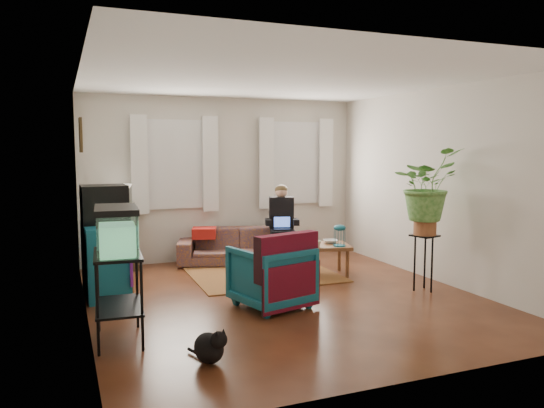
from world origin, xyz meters
name	(u,v)px	position (x,y,z in m)	size (l,w,h in m)	color
floor	(284,297)	(0.00, 0.00, 0.00)	(4.50, 5.00, 0.01)	#4F2B14
ceiling	(285,79)	(0.00, 0.00, 2.60)	(4.50, 5.00, 0.01)	white
wall_back	(224,179)	(0.00, 2.50, 1.30)	(4.50, 0.01, 2.60)	silver
wall_front	(415,215)	(0.00, -2.50, 1.30)	(4.50, 0.01, 2.60)	silver
wall_left	(83,197)	(-2.25, 0.00, 1.30)	(0.01, 5.00, 2.60)	silver
wall_right	(439,186)	(2.25, 0.00, 1.30)	(0.01, 5.00, 2.60)	silver
window_left	(175,164)	(-0.80, 2.48, 1.55)	(1.08, 0.04, 1.38)	white
window_right	(295,163)	(1.25, 2.48, 1.55)	(1.08, 0.04, 1.38)	white
curtains_left	(176,164)	(-0.80, 2.40, 1.55)	(1.36, 0.06, 1.50)	white
curtains_right	(297,163)	(1.25, 2.40, 1.55)	(1.36, 0.06, 1.50)	white
picture_frame	(81,135)	(-2.21, 0.85, 1.95)	(0.04, 0.32, 0.40)	#3D2616
area_rug	(264,275)	(0.17, 1.15, 0.01)	(2.00, 1.60, 0.01)	brown
sofa	(239,240)	(0.10, 2.05, 0.37)	(1.87, 0.74, 0.73)	brown
seated_person	(282,227)	(0.74, 1.85, 0.56)	(0.47, 0.58, 1.12)	black
side_table	(122,247)	(-1.65, 2.32, 0.33)	(0.46, 0.46, 0.67)	#402D18
table_lamp	(121,205)	(-1.65, 2.32, 0.96)	(0.34, 0.34, 0.61)	white
dresser	(105,259)	(-1.99, 0.95, 0.44)	(0.49, 0.98, 0.88)	#105961
crt_tv	(104,204)	(-1.97, 1.05, 1.11)	(0.54, 0.49, 0.47)	black
aquarium_stand	(119,297)	(-2.00, -0.76, 0.42)	(0.42, 0.75, 0.84)	black
aquarium	(117,229)	(-2.00, -0.76, 1.06)	(0.37, 0.68, 0.44)	#7FD899
black_cat	(209,345)	(-1.36, -1.58, 0.16)	(0.24, 0.37, 0.32)	black
armchair	(271,273)	(-0.28, -0.28, 0.39)	(0.76, 0.71, 0.78)	#125E71
serape_throw	(288,263)	(-0.20, -0.57, 0.55)	(0.79, 0.18, 0.65)	#9E0A0A
coffee_table	(312,260)	(0.82, 0.91, 0.22)	(1.05, 0.57, 0.44)	brown
cup_a	(296,243)	(0.56, 0.88, 0.48)	(0.12, 0.12, 0.09)	white
cup_b	(318,244)	(0.82, 0.74, 0.48)	(0.10, 0.10, 0.09)	beige
bowl	(330,241)	(1.12, 0.94, 0.46)	(0.21, 0.21, 0.05)	white
snack_tray	(290,242)	(0.57, 1.13, 0.45)	(0.33, 0.33, 0.04)	#B21414
birdcage	(340,235)	(1.13, 0.68, 0.59)	(0.17, 0.17, 0.31)	#115B6B
plant_stand	(424,263)	(1.77, -0.36, 0.36)	(0.30, 0.30, 0.72)	black
potted_plant	(426,196)	(1.77, -0.36, 1.21)	(0.82, 0.71, 0.91)	#599947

